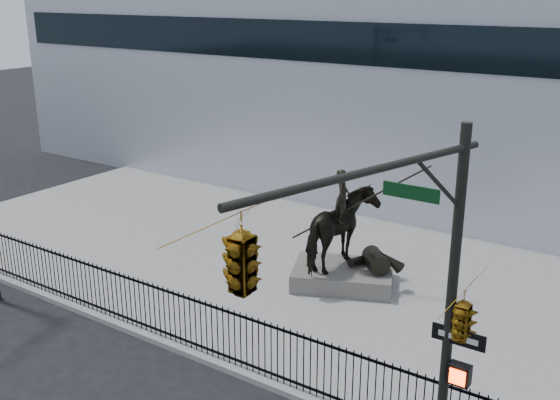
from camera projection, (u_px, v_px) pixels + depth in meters
The scene contains 7 objects.
ground at pixel (158, 376), 15.95m from camera, with size 120.00×120.00×0.00m, color black.
plaza at pixel (309, 274), 21.44m from camera, with size 30.00×12.00×0.15m, color gray.
building at pixel (458, 90), 30.30m from camera, with size 44.00×14.00×9.00m, color silver.
picket_fence at pixel (191, 322), 16.66m from camera, with size 22.10×0.10×1.50m.
statue_plinth at pixel (343, 276), 20.46m from camera, with size 3.05×2.10×0.57m, color #5F5B57.
equestrian_statue at pixel (346, 231), 20.00m from camera, with size 3.62×3.02×3.31m.
traffic_signal_right at pixel (366, 290), 9.43m from camera, with size 2.17×6.86×7.00m.
Camera 1 is at (10.26, -9.79, 8.99)m, focal length 42.00 mm.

